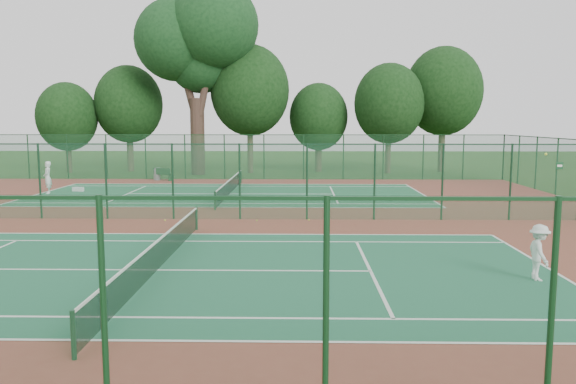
% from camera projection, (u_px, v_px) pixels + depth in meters
% --- Properties ---
extents(ground, '(120.00, 120.00, 0.00)m').
position_uv_depth(ground, '(207.00, 219.00, 25.88)').
color(ground, '#254716').
rests_on(ground, ground).
extents(red_pad, '(40.00, 36.00, 0.01)m').
position_uv_depth(red_pad, '(207.00, 219.00, 25.88)').
color(red_pad, maroon).
rests_on(red_pad, ground).
extents(court_near, '(23.77, 10.97, 0.01)m').
position_uv_depth(court_near, '(158.00, 270.00, 16.95)').
color(court_near, '#1C583D').
rests_on(court_near, red_pad).
extents(court_far, '(23.77, 10.97, 0.01)m').
position_uv_depth(court_far, '(230.00, 194.00, 34.81)').
color(court_far, '#1C5935').
rests_on(court_far, red_pad).
extents(fence_north, '(40.00, 0.09, 3.50)m').
position_uv_depth(fence_north, '(244.00, 157.00, 43.52)').
color(fence_north, '#184A28').
rests_on(fence_north, ground).
extents(fence_divider, '(40.00, 0.09, 3.50)m').
position_uv_depth(fence_divider, '(206.00, 181.00, 25.66)').
color(fence_divider, '#194D32').
rests_on(fence_divider, ground).
extents(tennis_net_near, '(0.10, 12.90, 0.97)m').
position_uv_depth(tennis_net_near, '(158.00, 253.00, 16.88)').
color(tennis_net_near, '#143822').
rests_on(tennis_net_near, ground).
extents(tennis_net_far, '(0.10, 12.90, 0.97)m').
position_uv_depth(tennis_net_far, '(230.00, 185.00, 34.74)').
color(tennis_net_far, '#153A1E').
rests_on(tennis_net_far, ground).
extents(player_near, '(0.63, 1.05, 1.60)m').
position_uv_depth(player_near, '(539.00, 252.00, 15.79)').
color(player_near, white).
rests_on(player_near, court_near).
extents(player_far, '(0.74, 0.87, 2.01)m').
position_uv_depth(player_far, '(48.00, 177.00, 34.86)').
color(player_far, white).
rests_on(player_far, court_far).
extents(trash_bin, '(0.65, 0.65, 0.94)m').
position_uv_depth(trash_bin, '(157.00, 174.00, 42.97)').
color(trash_bin, slate).
rests_on(trash_bin, red_pad).
extents(bench, '(1.61, 1.02, 0.96)m').
position_uv_depth(bench, '(163.00, 174.00, 42.64)').
color(bench, '#133619').
rests_on(bench, red_pad).
extents(kit_bag, '(0.76, 0.41, 0.27)m').
position_uv_depth(kit_bag, '(78.00, 189.00, 36.08)').
color(kit_bag, silver).
rests_on(kit_bag, red_pad).
extents(stray_ball_a, '(0.07, 0.07, 0.07)m').
position_uv_depth(stray_ball_a, '(257.00, 220.00, 25.32)').
color(stray_ball_a, '#A5C32D').
rests_on(stray_ball_a, red_pad).
extents(stray_ball_b, '(0.07, 0.07, 0.07)m').
position_uv_depth(stray_ball_b, '(309.00, 220.00, 25.42)').
color(stray_ball_b, '#D0E535').
rests_on(stray_ball_b, red_pad).
extents(stray_ball_c, '(0.07, 0.07, 0.07)m').
position_uv_depth(stray_ball_c, '(165.00, 220.00, 25.37)').
color(stray_ball_c, '#E2F138').
rests_on(stray_ball_c, red_pad).
extents(big_tree, '(10.38, 7.60, 15.94)m').
position_uv_depth(big_tree, '(197.00, 39.00, 46.51)').
color(big_tree, '#34231C').
rests_on(big_tree, ground).
extents(evergreen_row, '(39.00, 5.00, 12.00)m').
position_uv_depth(evergreen_row, '(257.00, 172.00, 49.93)').
color(evergreen_row, black).
rests_on(evergreen_row, ground).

